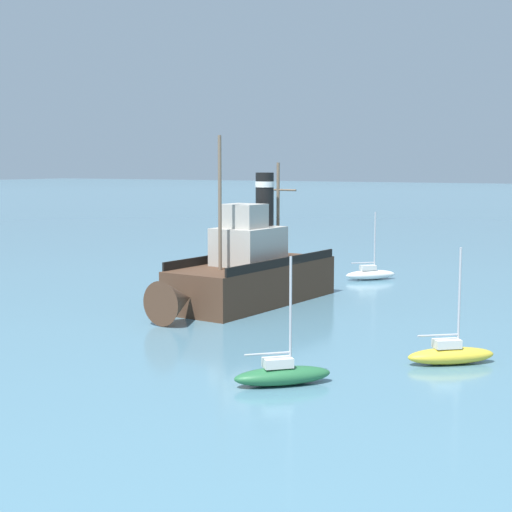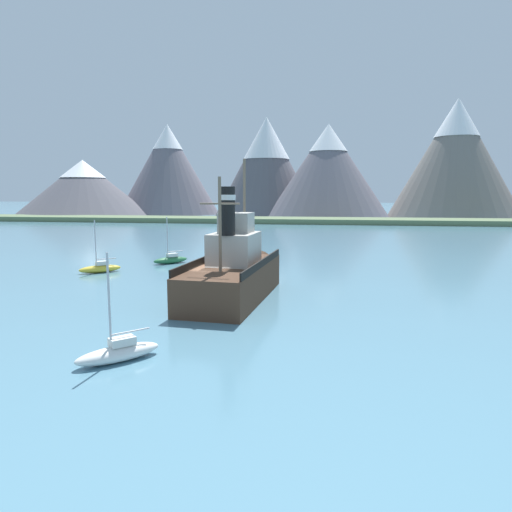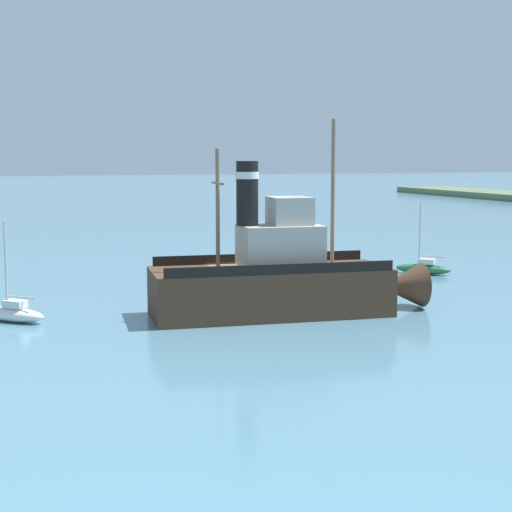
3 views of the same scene
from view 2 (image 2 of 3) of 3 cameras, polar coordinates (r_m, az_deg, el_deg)
The scene contains 7 objects.
ground_plane at distance 31.10m, azimuth -5.53°, elevation -5.89°, with size 600.00×600.00×0.00m, color teal.
mountain_ridge at distance 140.76m, azimuth 8.57°, elevation 10.59°, with size 185.55×55.44×33.55m.
shoreline_strip at distance 111.83m, azimuth 4.86°, elevation 4.46°, with size 240.00×12.00×1.20m, color #5B704C.
old_tugboat at distance 32.46m, azimuth -2.65°, elevation -1.97°, with size 5.39×14.63×9.90m.
sailboat_white at distance 21.50m, azimuth -16.81°, elevation -11.40°, with size 3.43×3.50×4.90m.
sailboat_green at distance 48.69m, azimuth -10.62°, elevation -0.43°, with size 3.45×3.48×4.90m.
sailboat_yellow at distance 44.87m, azimuth -18.90°, elevation -1.43°, with size 3.61×3.30×4.90m.
Camera 2 is at (7.49, -29.25, 7.44)m, focal length 32.00 mm.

